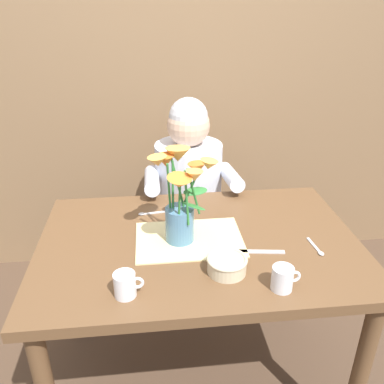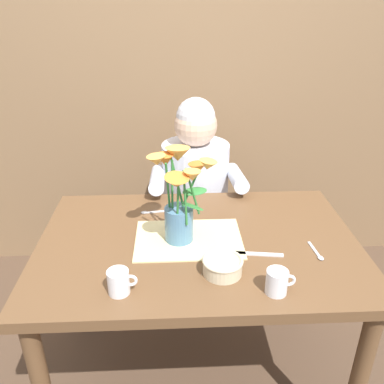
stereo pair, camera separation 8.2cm
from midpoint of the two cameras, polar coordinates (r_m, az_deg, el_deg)
ground_plane at (r=2.03m, az=2.02°, el=-24.67°), size 6.00×6.00×0.00m
wood_panel_backdrop at (r=2.35m, az=0.37°, el=18.32°), size 4.00×0.10×2.50m
dining_table at (r=1.58m, az=2.39°, el=-9.84°), size 1.20×0.80×0.74m
seated_person at (r=2.15m, az=1.58°, el=-1.85°), size 0.45×0.47×1.14m
striped_placemat at (r=1.53m, az=1.05°, el=-6.72°), size 0.40×0.28×0.00m
flower_vase at (r=1.43m, az=-0.07°, el=-0.69°), size 0.25×0.26×0.36m
ceramic_bowl at (r=1.36m, az=6.10°, el=-10.32°), size 0.14×0.14×0.06m
dinner_knife at (r=1.48m, az=10.70°, el=-8.64°), size 0.19×0.04×0.00m
tea_cup at (r=1.28m, az=-8.44°, el=-12.50°), size 0.09×0.07×0.08m
coffee_cup at (r=1.30m, az=13.78°, el=-12.26°), size 0.09×0.07×0.08m
spoon_0 at (r=1.71m, az=-4.55°, el=-2.87°), size 0.12×0.03×0.01m
spoon_1 at (r=1.53m, az=18.82°, el=-8.31°), size 0.03×0.12×0.01m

